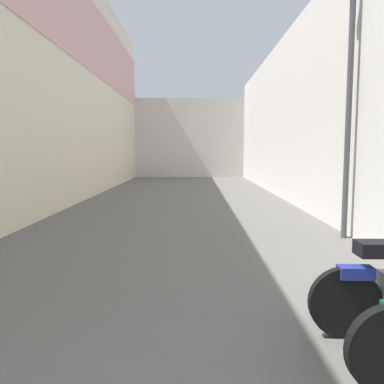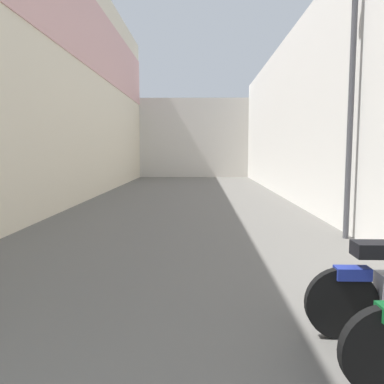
% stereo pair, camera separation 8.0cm
% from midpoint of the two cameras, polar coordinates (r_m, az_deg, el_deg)
% --- Properties ---
extents(ground_plane, '(39.99, 39.99, 0.00)m').
position_cam_midpoint_polar(ground_plane, '(9.31, -1.01, -3.68)').
color(ground_plane, '#66635E').
extents(building_left, '(0.45, 23.99, 7.47)m').
position_cam_midpoint_polar(building_left, '(11.94, -17.62, 16.38)').
color(building_left, beige).
rests_on(building_left, ground).
extents(building_right, '(0.45, 23.99, 5.22)m').
position_cam_midpoint_polar(building_right, '(11.60, 16.48, 10.92)').
color(building_right, silver).
rests_on(building_right, ground).
extents(building_far_end, '(9.31, 2.00, 4.57)m').
position_cam_midpoint_polar(building_far_end, '(24.18, 0.40, 7.71)').
color(building_far_end, beige).
rests_on(building_far_end, ground).
extents(street_lamp, '(0.79, 0.18, 5.07)m').
position_cam_midpoint_polar(street_lamp, '(7.61, 21.71, 15.96)').
color(street_lamp, '#47474C').
rests_on(street_lamp, ground).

